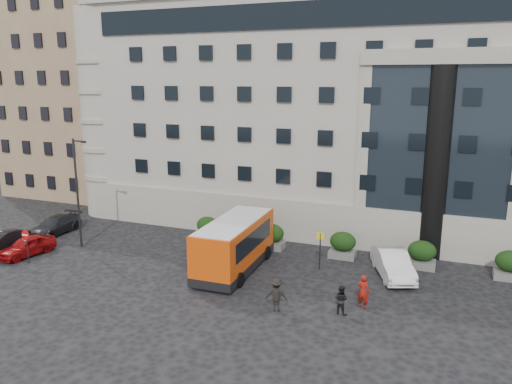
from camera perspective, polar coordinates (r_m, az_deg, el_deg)
ground at (r=30.46m, az=-5.42°, el=-10.67°), size 120.00×120.00×0.00m
civic_building at (r=47.42m, az=13.36°, el=8.74°), size 44.00×24.00×18.00m
entrance_column at (r=35.58m, az=19.94°, el=2.98°), size 1.80×1.80×13.00m
apartment_near at (r=58.05m, az=-18.16°, el=10.14°), size 14.00×14.00×20.00m
apartment_far at (r=74.39m, az=-11.08°, el=11.76°), size 13.00×13.00×22.00m
hedge_a at (r=38.38m, az=-5.53°, el=-4.17°), size 1.80×1.26×1.84m
hedge_b at (r=36.40m, az=1.82°, el=-5.07°), size 1.80×1.26×1.84m
hedge_c at (r=35.08m, az=9.88°, el=-5.95°), size 1.80×1.26×1.84m
hedge_d at (r=34.51m, az=18.41°, el=-6.76°), size 1.80×1.26×1.84m
hedge_e at (r=34.72m, az=27.06°, el=-7.43°), size 1.80×1.26×1.84m
street_lamp at (r=38.05m, az=-19.71°, el=0.33°), size 1.16×0.18×8.00m
bus_stop_sign at (r=32.42m, az=7.35°, el=-5.96°), size 0.50×0.08×2.52m
no_entry_sign at (r=36.64m, az=-24.78°, el=-4.98°), size 0.64×0.16×2.32m
minibus at (r=32.22m, az=-2.47°, el=-5.83°), size 3.13×7.96×3.29m
red_truck at (r=50.17m, az=-8.66°, el=0.39°), size 2.78×5.33×2.78m
parked_car_a at (r=38.53m, az=-24.71°, el=-5.64°), size 2.26×4.22×1.37m
parked_car_c at (r=42.97m, az=-21.98°, el=-3.53°), size 2.06×4.82×1.38m
parked_car_d at (r=49.39m, az=-10.26°, el=-0.68°), size 3.16×5.61×1.48m
white_taxi at (r=32.61m, az=15.37°, el=-7.91°), size 3.45×5.29×1.65m
pedestrian_a at (r=27.97m, az=12.15°, el=-11.03°), size 0.75×0.56×1.87m
pedestrian_b at (r=27.14m, az=9.68°, el=-12.04°), size 0.90×0.78×1.58m
pedestrian_c at (r=27.02m, az=2.33°, el=-11.65°), size 1.31×0.93×1.85m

